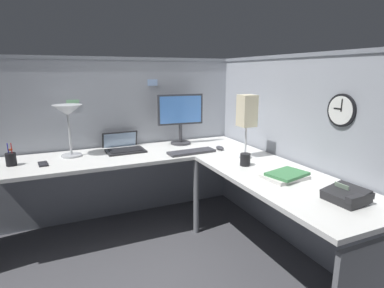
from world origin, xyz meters
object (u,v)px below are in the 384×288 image
keyboard (192,152)px  book_stack (285,176)px  cell_phone (43,164)px  wall_clock (342,110)px  office_phone (347,196)px  coffee_mug (245,160)px  laptop (123,147)px  desk_lamp_paper (247,113)px  monitor (180,115)px  pen_cup (11,159)px  computer_mouse (220,148)px  desk_lamp_dome (68,114)px

keyboard → book_stack: bearing=-74.0°
cell_phone → wall_clock: bearing=-38.2°
office_phone → coffee_mug: (-0.13, 0.82, 0.01)m
laptop → desk_lamp_paper: (0.89, -0.71, 0.36)m
cell_phone → wall_clock: wall_clock is taller
monitor → pen_cup: 1.51m
computer_mouse → desk_lamp_paper: (0.07, -0.33, 0.37)m
desk_lamp_dome → desk_lamp_paper: bearing=-25.5°
laptop → desk_lamp_dome: desk_lamp_dome is taller
monitor → desk_lamp_paper: bearing=-65.9°
laptop → pen_cup: bearing=-169.6°
book_stack → wall_clock: 0.57m
pen_cup → cell_phone: size_ratio=1.25×
computer_mouse → desk_lamp_paper: desk_lamp_paper is taller
laptop → coffee_mug: bearing=-49.8°
laptop → computer_mouse: 0.91m
laptop → book_stack: 1.53m
computer_mouse → desk_lamp_paper: bearing=-78.7°
book_stack → coffee_mug: size_ratio=3.26×
office_phone → desk_lamp_dome: bearing=129.2°
cell_phone → keyboard: bearing=-14.0°
office_phone → book_stack: office_phone is taller
coffee_mug → pen_cup: bearing=156.2°
keyboard → computer_mouse: computer_mouse is taller
office_phone → desk_lamp_paper: size_ratio=0.40×
office_phone → coffee_mug: office_phone is taller
laptop → desk_lamp_dome: 0.57m
office_phone → book_stack: bearing=95.9°
pen_cup → office_phone: bearing=-40.9°
monitor → desk_lamp_paper: (0.31, -0.70, 0.09)m
office_phone → cell_phone: bearing=136.6°
laptop → office_phone: laptop is taller
desk_lamp_paper → cell_phone: bearing=163.3°
keyboard → desk_lamp_paper: bearing=-45.1°
coffee_mug → office_phone: bearing=-81.0°
keyboard → pen_cup: pen_cup is taller
monitor → cell_phone: size_ratio=3.47×
keyboard → monitor: bearing=79.6°
computer_mouse → desk_lamp_dome: 1.37m
laptop → coffee_mug: laptop is taller
keyboard → desk_lamp_paper: 0.61m
keyboard → coffee_mug: 0.56m
monitor → computer_mouse: 0.52m
pen_cup → desk_lamp_paper: bearing=-16.8°
laptop → desk_lamp_dome: bearing=-172.2°
cell_phone → wall_clock: size_ratio=0.65×
laptop → wall_clock: bearing=-49.1°
desk_lamp_dome → coffee_mug: bearing=-34.5°
coffee_mug → keyboard: bearing=113.9°
keyboard → book_stack: 0.94m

